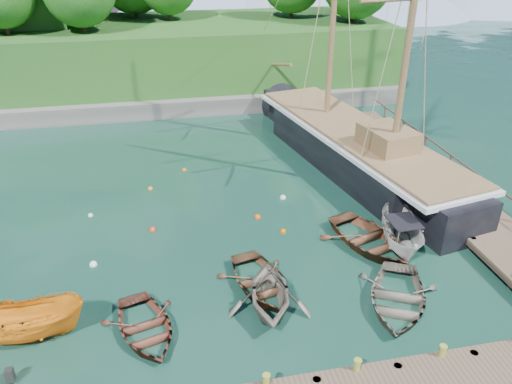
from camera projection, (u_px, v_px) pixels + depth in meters
ground at (263, 293)px, 20.45m from camera, size 160.00×160.00×0.00m
dock_east at (434, 183)px, 28.36m from camera, size 3.20×24.00×1.10m
bollard_2 at (355, 383)px, 16.40m from camera, size 0.26×0.26×0.45m
bollard_3 at (438, 369)px, 16.93m from camera, size 0.26×0.26×0.45m
rowboat_0 at (146, 334)px, 18.37m from camera, size 3.71×4.49×0.81m
rowboat_1 at (269, 309)px, 19.56m from camera, size 3.85×4.28×2.00m
rowboat_2 at (261, 288)px, 20.73m from camera, size 3.70×4.64×0.86m
rowboat_3 at (396, 305)px, 19.77m from camera, size 4.99×5.55×0.94m
rowboat_4 at (369, 246)px, 23.46m from camera, size 4.74×5.62×0.99m
motorboat_orange at (27, 339)px, 18.16m from camera, size 4.52×1.87×1.72m
cabin_boat_white at (400, 247)px, 23.36m from camera, size 2.80×4.66×1.69m
schooner at (355, 151)px, 30.82m from camera, size 8.06×25.80×18.77m
mooring_buoy_0 at (93, 265)px, 22.13m from camera, size 0.35×0.35×0.35m
mooring_buoy_1 at (153, 230)px, 24.68m from camera, size 0.34×0.34×0.34m
mooring_buoy_2 at (258, 218)px, 25.77m from camera, size 0.35×0.35×0.35m
mooring_buoy_3 at (283, 198)px, 27.61m from camera, size 0.35×0.35×0.35m
mooring_buoy_4 at (151, 189)px, 28.58m from camera, size 0.28×0.28×0.28m
mooring_buoy_5 at (184, 170)px, 30.79m from camera, size 0.28×0.28×0.28m
mooring_buoy_6 at (91, 216)px, 25.91m from camera, size 0.28×0.28×0.28m
mooring_buoy_7 at (283, 232)px, 24.55m from camera, size 0.31×0.31×0.31m
headland at (38, 30)px, 42.70m from camera, size 51.00×19.31×12.90m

